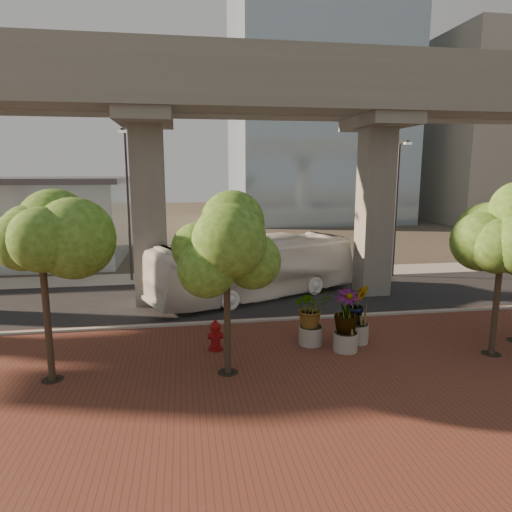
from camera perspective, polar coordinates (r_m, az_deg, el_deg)
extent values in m
plane|color=#3D382C|center=(23.00, 2.15, -6.58)|extent=(160.00, 160.00, 0.00)
cube|color=brown|center=(15.74, 8.02, -14.93)|extent=(70.00, 13.00, 0.06)
cube|color=black|center=(24.87, 1.26, -5.20)|extent=(90.00, 8.00, 0.04)
cube|color=#9E9D93|center=(21.11, 3.22, -7.95)|extent=(70.00, 0.25, 0.16)
cube|color=#9E9D93|center=(30.13, -0.62, -2.37)|extent=(90.00, 3.00, 0.06)
cube|color=gray|center=(22.67, 2.14, 20.01)|extent=(72.00, 2.40, 1.80)
cube|color=gray|center=(25.78, 0.68, 18.87)|extent=(72.00, 2.40, 1.80)
cube|color=gray|center=(21.90, 2.78, 24.09)|extent=(72.00, 0.12, 1.00)
cube|color=gray|center=(27.09, 0.26, 21.47)|extent=(72.00, 0.12, 1.00)
cube|color=gray|center=(71.62, 28.01, 13.56)|extent=(18.00, 16.00, 24.00)
imported|color=white|center=(24.40, -0.06, -1.60)|extent=(11.83, 7.16, 3.26)
cylinder|color=maroon|center=(17.82, -5.06, -11.41)|extent=(0.53, 0.53, 0.12)
cylinder|color=maroon|center=(17.67, -5.09, -10.12)|extent=(0.36, 0.36, 0.86)
sphere|color=maroon|center=(17.52, -5.11, -8.81)|extent=(0.41, 0.41, 0.41)
cylinder|color=maroon|center=(17.46, -5.12, -8.21)|extent=(0.12, 0.12, 0.15)
cylinder|color=maroon|center=(17.64, -5.09, -9.90)|extent=(0.59, 0.24, 0.24)
cylinder|color=gray|center=(18.32, 6.84, -9.81)|extent=(0.93, 0.93, 0.72)
imported|color=#2F5015|center=(17.95, 6.92, -6.40)|extent=(2.07, 2.07, 1.55)
cylinder|color=#9B958C|center=(17.90, 11.11, -10.46)|extent=(0.91, 0.91, 0.71)
imported|color=#2F5015|center=(17.52, 11.25, -6.81)|extent=(2.23, 2.23, 1.67)
cylinder|color=#A09C90|center=(18.83, 12.39, -9.36)|extent=(0.97, 0.97, 0.76)
imported|color=#2F5015|center=(18.46, 12.53, -5.89)|extent=(2.16, 2.16, 1.62)
cylinder|color=#423526|center=(16.14, -24.62, -7.47)|extent=(0.22, 0.22, 3.97)
cylinder|color=black|center=(16.83, -24.08, -13.92)|extent=(0.70, 0.70, 0.01)
cylinder|color=#423526|center=(15.39, -3.59, -9.13)|extent=(0.22, 0.22, 3.07)
cylinder|color=black|center=(15.97, -3.53, -14.30)|extent=(0.70, 0.70, 0.01)
cylinder|color=#423526|center=(18.99, 27.75, -5.98)|extent=(0.22, 0.22, 3.41)
cylinder|color=black|center=(19.51, 27.32, -10.79)|extent=(0.70, 0.70, 0.01)
cylinder|color=#2F2E33|center=(29.01, -15.67, 5.82)|extent=(0.16, 0.16, 9.06)
cube|color=#2F2E33|center=(28.45, -16.27, 14.85)|extent=(0.17, 1.13, 0.17)
cube|color=silver|center=(27.88, -16.40, 14.70)|extent=(0.45, 0.23, 0.14)
cylinder|color=#28282C|center=(30.46, 17.09, 5.40)|extent=(0.15, 0.15, 8.47)
cube|color=#28282C|center=(29.94, 17.99, 13.39)|extent=(0.16, 1.06, 0.16)
cube|color=silver|center=(29.46, 18.46, 13.21)|extent=(0.42, 0.21, 0.13)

